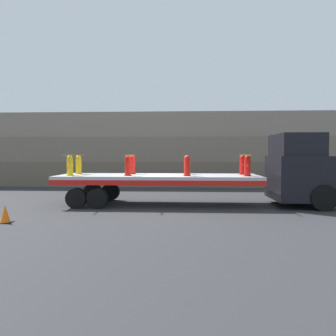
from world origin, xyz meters
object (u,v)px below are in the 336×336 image
Objects in this scene: fire_hydrant_red_near_2 at (187,166)px; fire_hydrant_red_far_3 at (243,165)px; fire_hydrant_yellow_far_0 at (79,165)px; fire_hydrant_red_far_2 at (187,165)px; fire_hydrant_red_near_1 at (128,166)px; traffic_cone at (5,214)px; fire_hydrant_red_far_1 at (132,165)px; fire_hydrant_yellow_near_0 at (70,166)px; truck_cab at (302,170)px; fire_hydrant_red_near_3 at (247,166)px; flatbed_trailer at (145,181)px.

fire_hydrant_red_near_2 is 1.00× the size of fire_hydrant_red_far_3.
fire_hydrant_yellow_far_0 and fire_hydrant_red_far_2 have the same top height.
fire_hydrant_red_far_2 is at bearing 90.00° from fire_hydrant_red_near_2.
fire_hydrant_red_far_2 is (2.42, 1.10, 0.00)m from fire_hydrant_red_near_1.
fire_hydrant_red_far_1 is at bearing 54.06° from traffic_cone.
fire_hydrant_yellow_near_0 is 1.00× the size of fire_hydrant_red_far_1.
truck_cab is at bearing 20.72° from traffic_cone.
fire_hydrant_yellow_far_0 is (-9.61, 0.55, 0.20)m from truck_cab.
traffic_cone is at bearing -141.58° from fire_hydrant_red_far_2.
fire_hydrant_yellow_far_0 and fire_hydrant_red_near_1 have the same top height.
fire_hydrant_yellow_far_0 is 4.83m from fire_hydrant_red_far_2.
truck_cab reaches higher than fire_hydrant_yellow_near_0.
fire_hydrant_yellow_far_0 and fire_hydrant_red_far_1 have the same top height.
fire_hydrant_red_far_3 is 1.47× the size of traffic_cone.
fire_hydrant_red_far_3 is at bearing 90.00° from fire_hydrant_red_near_3.
fire_hydrant_red_far_3 is at bearing 166.86° from truck_cab.
flatbed_trailer is at bearing -10.21° from fire_hydrant_yellow_far_0.
traffic_cone is at bearing -134.66° from flatbed_trailer.
traffic_cone is at bearing -159.28° from truck_cab.
traffic_cone is (-3.27, -4.51, -1.39)m from fire_hydrant_red_far_1.
flatbed_trailer is 1.07m from fire_hydrant_red_far_1.
fire_hydrant_yellow_near_0 and fire_hydrant_red_far_3 have the same top height.
traffic_cone is at bearing -104.05° from fire_hydrant_yellow_near_0.
fire_hydrant_yellow_far_0 is 2.66m from fire_hydrant_red_near_1.
fire_hydrant_red_near_1 is 1.10m from fire_hydrant_red_far_1.
fire_hydrant_red_near_2 is 2.66m from fire_hydrant_red_far_3.
fire_hydrant_yellow_near_0 is 7.33m from fire_hydrant_red_far_3.
fire_hydrant_red_far_2 is (-4.78, 0.55, 0.20)m from truck_cab.
flatbed_trailer is 10.03× the size of fire_hydrant_red_near_1.
fire_hydrant_red_near_3 and fire_hydrant_red_far_3 have the same top height.
fire_hydrant_red_far_1 reaches higher than traffic_cone.
fire_hydrant_red_near_3 is (7.25, -1.10, 0.00)m from fire_hydrant_yellow_far_0.
fire_hydrant_red_near_3 is at bearing -8.64° from fire_hydrant_yellow_far_0.
fire_hydrant_red_near_3 is (4.83, -1.10, 0.00)m from fire_hydrant_red_far_1.
fire_hydrant_red_far_1 is at bearing 167.15° from fire_hydrant_red_near_3.
fire_hydrant_red_near_3 is at bearing -90.00° from fire_hydrant_red_far_3.
flatbed_trailer is at bearing 162.73° from fire_hydrant_red_near_2.
fire_hydrant_red_near_3 is at bearing 0.00° from fire_hydrant_yellow_near_0.
fire_hydrant_red_near_1 is 1.00× the size of fire_hydrant_red_far_2.
fire_hydrant_yellow_near_0 is at bearing 180.00° from fire_hydrant_red_near_3.
fire_hydrant_red_near_3 is at bearing -12.85° from fire_hydrant_red_far_1.
fire_hydrant_yellow_near_0 and fire_hydrant_red_near_2 have the same top height.
fire_hydrant_red_near_1 is at bearing -175.62° from truck_cab.
fire_hydrant_red_near_1 is 1.00× the size of fire_hydrant_red_near_3.
traffic_cone is (-10.46, -3.96, -1.20)m from truck_cab.
flatbed_trailer is 1.97m from fire_hydrant_red_near_2.
traffic_cone is (-8.10, -4.51, -1.39)m from fire_hydrant_red_far_3.
fire_hydrant_yellow_near_0 is at bearing 180.00° from fire_hydrant_red_near_1.
fire_hydrant_red_near_3 is at bearing 0.00° from fire_hydrant_red_near_1.
fire_hydrant_yellow_near_0 is at bearing 180.00° from fire_hydrant_red_near_2.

